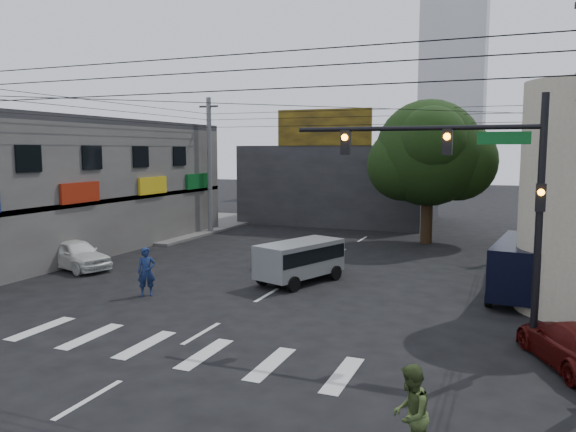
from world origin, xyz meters
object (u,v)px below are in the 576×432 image
Objects in this scene: utility_pole_far_left at (210,166)px; dark_sedan at (298,257)px; traffic_gantry at (476,180)px; navy_van at (527,270)px; utility_pole_far_right at (547,170)px; street_tree at (429,153)px; white_compact at (76,254)px; pedestrian_olive at (410,414)px; traffic_officer at (147,272)px; silver_minivan at (300,262)px; maroon_sedan at (576,345)px.

utility_pole_far_left reaches higher than dark_sedan.
traffic_gantry is at bearing -129.21° from dark_sedan.
navy_van is (1.61, 6.28, -3.72)m from traffic_gantry.
street_tree is at bearing 171.25° from utility_pole_far_right.
white_compact is at bearing 115.07° from dark_sedan.
utility_pole_far_left is (-18.32, 17.00, -0.23)m from traffic_gantry.
pedestrian_olive is at bearing -97.77° from utility_pole_far_right.
traffic_gantry is at bearing -45.02° from traffic_officer.
navy_van is 3.03× the size of traffic_officer.
traffic_gantry reaches higher than dark_sedan.
white_compact is at bearing -90.00° from utility_pole_far_left.
pedestrian_olive is at bearing -74.23° from traffic_officer.
utility_pole_far_right is 2.03× the size of white_compact.
utility_pole_far_left is 2.38× the size of dark_sedan.
traffic_gantry is 3.94× the size of pedestrian_olive.
utility_pole_far_left is at bearing 180.00° from utility_pole_far_right.
street_tree is 13.80m from silver_minivan.
silver_minivan is at bearing -105.84° from street_tree.
utility_pole_far_left is 16.32m from silver_minivan.
utility_pole_far_right is at bearing -112.84° from maroon_sedan.
street_tree is at bearing 101.99° from traffic_gantry.
maroon_sedan is 11.82m from silver_minivan.
street_tree reaches higher than traffic_officer.
utility_pole_far_right is at bearing 0.85° from navy_van.
maroon_sedan is 14.97m from traffic_officer.
white_compact is 6.80m from traffic_officer.
silver_minivan is (0.98, -2.41, 0.26)m from dark_sedan.
navy_van reaches higher than maroon_sedan.
traffic_gantry reaches higher than pedestrian_olive.
street_tree is 1.96× the size of silver_minivan.
navy_van is (19.93, 2.20, 0.39)m from white_compact.
dark_sedan is at bearing 42.17° from silver_minivan.
traffic_gantry is 0.78× the size of utility_pole_far_right.
white_compact is 21.54m from maroon_sedan.
utility_pole_far_left is (-14.50, -1.00, -0.87)m from street_tree.
street_tree is 1.51× the size of navy_van.
maroon_sedan is (0.00, -17.73, -3.99)m from utility_pole_far_right.
traffic_gantry is at bearing 172.19° from navy_van.
dark_sedan is at bearing 136.64° from traffic_gantry.
utility_pole_far_left and utility_pole_far_right have the same top height.
street_tree reaches higher than traffic_gantry.
navy_van reaches higher than dark_sedan.
street_tree is 0.95× the size of utility_pole_far_right.
pedestrian_olive is (-2.19, -13.14, -0.20)m from navy_van.
utility_pole_far_left is at bearing 63.61° from silver_minivan.
street_tree is at bearing 24.25° from traffic_officer.
dark_sedan is at bearing -114.12° from street_tree.
utility_pole_far_right is at bearing 0.00° from utility_pole_far_left.
traffic_gantry is (3.82, -18.00, -0.64)m from street_tree.
utility_pole_far_right reaches higher than navy_van.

